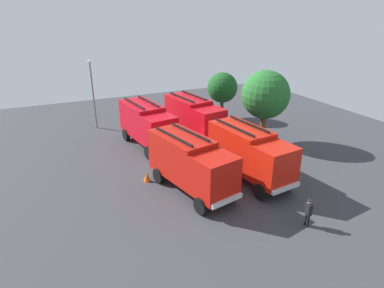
{
  "coord_description": "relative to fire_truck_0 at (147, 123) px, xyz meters",
  "views": [
    {
      "loc": [
        22.71,
        -10.56,
        11.66
      ],
      "look_at": [
        0.0,
        0.0,
        1.4
      ],
      "focal_mm": 31.16,
      "sensor_mm": 36.0,
      "label": 1
    }
  ],
  "objects": [
    {
      "name": "tree_1",
      "position": [
        3.71,
        9.9,
        2.34
      ],
      "size": [
        4.31,
        4.31,
        6.68
      ],
      "color": "brown",
      "rests_on": "ground"
    },
    {
      "name": "firefighter_3",
      "position": [
        1.1,
        2.66,
        -1.22
      ],
      "size": [
        0.46,
        0.47,
        1.68
      ],
      "rotation": [
        0.0,
        0.0,
        0.71
      ],
      "color": "black",
      "rests_on": "ground"
    },
    {
      "name": "fire_truck_2",
      "position": [
        -0.21,
        4.71,
        0.0
      ],
      "size": [
        7.47,
        3.57,
        3.88
      ],
      "rotation": [
        0.0,
        0.0,
        0.14
      ],
      "color": "red",
      "rests_on": "ground"
    },
    {
      "name": "traffic_cone_1",
      "position": [
        6.49,
        -2.18,
        -1.8
      ],
      "size": [
        0.5,
        0.5,
        0.71
      ],
      "primitive_type": "cone",
      "color": "#F2600C",
      "rests_on": "ground"
    },
    {
      "name": "firefighter_1",
      "position": [
        4.39,
        5.14,
        -1.24
      ],
      "size": [
        0.31,
        0.46,
        1.65
      ],
      "rotation": [
        0.0,
        0.0,
        0.17
      ],
      "color": "black",
      "rests_on": "ground"
    },
    {
      "name": "ground_plane",
      "position": [
        4.51,
        2.33,
        -2.15
      ],
      "size": [
        46.77,
        46.77,
        0.0
      ],
      "primitive_type": "plane",
      "color": "#38383D"
    },
    {
      "name": "fire_truck_1",
      "position": [
        8.99,
        0.16,
        0.0
      ],
      "size": [
        7.54,
        3.92,
        3.88
      ],
      "rotation": [
        0.0,
        0.0,
        0.2
      ],
      "color": "red",
      "rests_on": "ground"
    },
    {
      "name": "firefighter_0",
      "position": [
        -4.36,
        3.53,
        -1.21
      ],
      "size": [
        0.46,
        0.47,
        1.69
      ],
      "rotation": [
        0.0,
        0.0,
        0.74
      ],
      "color": "black",
      "rests_on": "ground"
    },
    {
      "name": "traffic_cone_0",
      "position": [
        3.91,
        1.92,
        -1.84
      ],
      "size": [
        0.44,
        0.44,
        0.63
      ],
      "primitive_type": "cone",
      "color": "#F2600C",
      "rests_on": "ground"
    },
    {
      "name": "firefighter_2",
      "position": [
        15.48,
        4.51,
        -1.21
      ],
      "size": [
        0.46,
        0.31,
        1.69
      ],
      "rotation": [
        0.0,
        0.0,
        1.39
      ],
      "color": "black",
      "rests_on": "ground"
    },
    {
      "name": "lamppost",
      "position": [
        -6.87,
        -3.38,
        1.92
      ],
      "size": [
        0.36,
        0.36,
        7.0
      ],
      "color": "slate",
      "rests_on": "ground"
    },
    {
      "name": "fire_truck_3",
      "position": [
        9.23,
        4.68,
        0.0
      ],
      "size": [
        7.43,
        3.42,
        3.88
      ],
      "rotation": [
        0.0,
        0.0,
        0.11
      ],
      "color": "red",
      "rests_on": "ground"
    },
    {
      "name": "firefighter_4",
      "position": [
        -1.28,
        7.79,
        -1.14
      ],
      "size": [
        0.45,
        0.29,
        1.79
      ],
      "rotation": [
        0.0,
        0.0,
        4.58
      ],
      "color": "black",
      "rests_on": "ground"
    },
    {
      "name": "tree_0",
      "position": [
        -4.33,
        10.14,
        1.33
      ],
      "size": [
        3.34,
        3.34,
        5.18
      ],
      "color": "brown",
      "rests_on": "ground"
    },
    {
      "name": "fire_truck_0",
      "position": [
        0.0,
        0.0,
        0.0
      ],
      "size": [
        7.45,
        3.49,
        3.88
      ],
      "rotation": [
        0.0,
        0.0,
        0.13
      ],
      "color": "red",
      "rests_on": "ground"
    }
  ]
}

